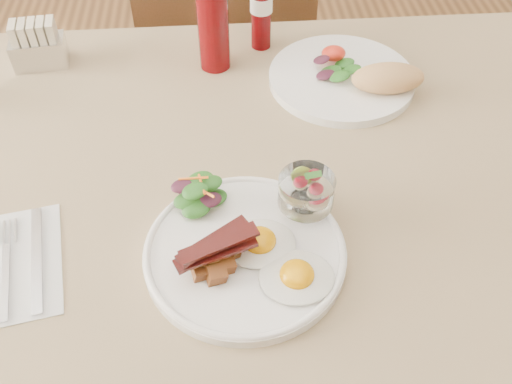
# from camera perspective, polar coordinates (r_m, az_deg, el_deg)

# --- Properties ---
(table) EXTENTS (1.33, 0.88, 0.75)m
(table) POSITION_cam_1_polar(r_m,az_deg,el_deg) (0.97, -1.62, -1.51)
(table) COLOR #532F1A
(table) RESTS_ON ground
(chair_far) EXTENTS (0.42, 0.42, 0.93)m
(chair_far) POSITION_cam_1_polar(r_m,az_deg,el_deg) (1.57, -2.94, 13.47)
(chair_far) COLOR #532F1A
(chair_far) RESTS_ON ground
(main_plate) EXTENTS (0.28, 0.28, 0.02)m
(main_plate) POSITION_cam_1_polar(r_m,az_deg,el_deg) (0.79, -1.12, -6.11)
(main_plate) COLOR white
(main_plate) RESTS_ON table
(fried_eggs) EXTENTS (0.17, 0.17, 0.03)m
(fried_eggs) POSITION_cam_1_polar(r_m,az_deg,el_deg) (0.77, 2.19, -6.67)
(fried_eggs) COLOR silver
(fried_eggs) RESTS_ON main_plate
(bacon_potato_pile) EXTENTS (0.12, 0.08, 0.05)m
(bacon_potato_pile) POSITION_cam_1_polar(r_m,az_deg,el_deg) (0.75, -4.02, -6.29)
(bacon_potato_pile) COLOR brown
(bacon_potato_pile) RESTS_ON main_plate
(side_salad) EXTENTS (0.09, 0.09, 0.04)m
(side_salad) POSITION_cam_1_polar(r_m,az_deg,el_deg) (0.83, -5.76, -0.29)
(side_salad) COLOR #1B4D14
(side_salad) RESTS_ON main_plate
(fruit_cup) EXTENTS (0.08, 0.08, 0.08)m
(fruit_cup) POSITION_cam_1_polar(r_m,az_deg,el_deg) (0.80, 5.05, 0.08)
(fruit_cup) COLOR white
(fruit_cup) RESTS_ON main_plate
(second_plate) EXTENTS (0.28, 0.27, 0.07)m
(second_plate) POSITION_cam_1_polar(r_m,az_deg,el_deg) (1.08, 9.62, 11.28)
(second_plate) COLOR white
(second_plate) RESTS_ON table
(ketchup_bottle) EXTENTS (0.07, 0.07, 0.17)m
(ketchup_bottle) POSITION_cam_1_polar(r_m,az_deg,el_deg) (1.09, -4.29, 16.03)
(ketchup_bottle) COLOR #500407
(ketchup_bottle) RESTS_ON table
(hot_sauce_bottle) EXTENTS (0.04, 0.04, 0.15)m
(hot_sauce_bottle) POSITION_cam_1_polar(r_m,az_deg,el_deg) (1.15, 0.52, 17.52)
(hot_sauce_bottle) COLOR #500407
(hot_sauce_bottle) RESTS_ON table
(sugar_caddy) EXTENTS (0.11, 0.07, 0.09)m
(sugar_caddy) POSITION_cam_1_polar(r_m,az_deg,el_deg) (1.19, -20.98, 13.41)
(sugar_caddy) COLOR silver
(sugar_caddy) RESTS_ON table
(napkin_cutlery) EXTENTS (0.14, 0.21, 0.01)m
(napkin_cutlery) POSITION_cam_1_polar(r_m,az_deg,el_deg) (0.85, -22.31, -6.55)
(napkin_cutlery) COLOR silver
(napkin_cutlery) RESTS_ON table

